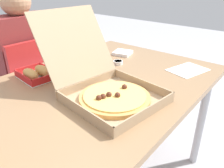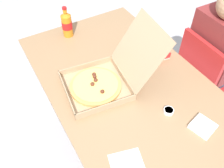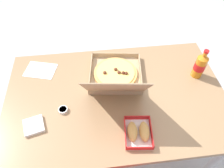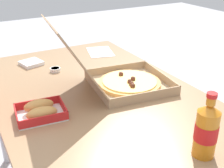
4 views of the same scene
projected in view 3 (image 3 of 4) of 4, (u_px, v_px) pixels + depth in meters
The scene contains 8 objects.
ground_plane at pixel (115, 142), 1.89m from camera, with size 10.00×10.00×0.00m, color #B2B2B7.
dining_table at pixel (116, 102), 1.39m from camera, with size 1.42×0.89×0.72m.
pizza_box_open at pixel (116, 75), 1.38m from camera, with size 0.42×0.58×0.34m.
bread_side_box at pixel (138, 132), 1.15m from camera, with size 0.17×0.20×0.06m.
cola_bottle at pixel (200, 65), 1.38m from camera, with size 0.07×0.07×0.22m.
paper_menu at pixel (41, 70), 1.48m from camera, with size 0.21×0.15×0.00m, color white.
napkin_pile at pixel (34, 126), 1.19m from camera, with size 0.11×0.11×0.02m, color white.
dipping_sauce_cup at pixel (63, 110), 1.26m from camera, with size 0.06×0.06×0.02m.
Camera 3 is at (0.12, 0.79, 1.80)m, focal length 33.39 mm.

